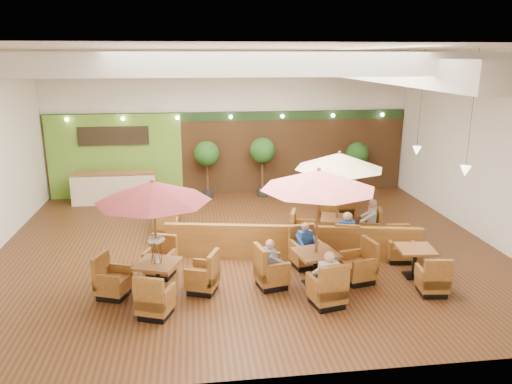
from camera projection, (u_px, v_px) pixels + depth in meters
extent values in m
plane|color=#381E0F|center=(248.00, 247.00, 14.28)|extent=(14.00, 14.00, 0.00)
cube|color=silver|center=(230.00, 124.00, 19.29)|extent=(14.00, 0.04, 5.50)
cube|color=silver|center=(290.00, 225.00, 7.81)|extent=(14.00, 0.04, 5.50)
cube|color=silver|center=(488.00, 147.00, 14.42)|extent=(0.04, 12.00, 5.50)
cube|color=white|center=(247.00, 48.00, 12.82)|extent=(14.00, 12.00, 0.04)
cube|color=brown|center=(231.00, 153.00, 19.54)|extent=(13.90, 0.10, 3.20)
cube|color=#1E3819|center=(230.00, 116.00, 19.14)|extent=(13.90, 0.12, 0.35)
cube|color=#659A2C|center=(115.00, 156.00, 18.94)|extent=(5.00, 0.08, 3.20)
cube|color=black|center=(113.00, 136.00, 18.65)|extent=(2.60, 0.08, 0.70)
cube|color=white|center=(376.00, 69.00, 13.40)|extent=(0.60, 11.00, 0.60)
cube|color=white|center=(271.00, 65.00, 9.09)|extent=(13.60, 0.12, 0.45)
cube|color=white|center=(253.00, 63.00, 11.67)|extent=(13.60, 0.12, 0.45)
cube|color=white|center=(242.00, 61.00, 14.16)|extent=(13.60, 0.12, 0.45)
cube|color=white|center=(234.00, 60.00, 16.74)|extent=(13.60, 0.12, 0.45)
cylinder|color=black|center=(472.00, 111.00, 13.01)|extent=(0.01, 0.01, 3.20)
cone|color=white|center=(465.00, 171.00, 13.43)|extent=(0.28, 0.28, 0.28)
cylinder|color=black|center=(421.00, 101.00, 15.88)|extent=(0.01, 0.01, 3.20)
cone|color=white|center=(417.00, 151.00, 16.30)|extent=(0.28, 0.28, 0.28)
sphere|color=#FFEAC6|center=(67.00, 120.00, 18.18)|extent=(0.14, 0.14, 0.14)
sphere|color=#FFEAC6|center=(123.00, 119.00, 18.43)|extent=(0.14, 0.14, 0.14)
sphere|color=#FFEAC6|center=(177.00, 118.00, 18.68)|extent=(0.14, 0.14, 0.14)
sphere|color=#FFEAC6|center=(231.00, 117.00, 18.92)|extent=(0.14, 0.14, 0.14)
sphere|color=#FFEAC6|center=(282.00, 116.00, 19.17)|extent=(0.14, 0.14, 0.14)
sphere|color=#FFEAC6|center=(333.00, 115.00, 19.42)|extent=(0.14, 0.14, 0.14)
sphere|color=#FFEAC6|center=(382.00, 115.00, 19.66)|extent=(0.14, 0.14, 0.14)
cube|color=beige|center=(115.00, 188.00, 18.47)|extent=(3.00, 0.70, 1.10)
cube|color=brown|center=(113.00, 173.00, 18.31)|extent=(3.00, 0.75, 0.06)
cube|color=brown|center=(292.00, 243.00, 13.34)|extent=(6.77, 1.45, 0.95)
cube|color=brown|center=(157.00, 264.00, 11.28)|extent=(1.16, 1.16, 0.06)
cylinder|color=black|center=(158.00, 279.00, 11.37)|extent=(0.11, 0.11, 0.70)
cube|color=black|center=(159.00, 293.00, 11.47)|extent=(0.61, 0.61, 0.04)
cube|color=brown|center=(155.00, 303.00, 10.43)|extent=(0.85, 0.85, 0.34)
cube|color=brown|center=(159.00, 294.00, 10.11)|extent=(0.65, 0.33, 0.74)
cube|color=brown|center=(141.00, 292.00, 10.44)|extent=(0.28, 0.57, 0.30)
cube|color=brown|center=(169.00, 295.00, 10.31)|extent=(0.28, 0.57, 0.30)
cube|color=black|center=(156.00, 313.00, 10.50)|extent=(0.75, 0.75, 0.15)
cube|color=brown|center=(161.00, 264.00, 12.36)|extent=(0.85, 0.85, 0.34)
cube|color=brown|center=(157.00, 248.00, 12.51)|extent=(0.65, 0.33, 0.74)
cube|color=brown|center=(172.00, 257.00, 12.23)|extent=(0.28, 0.57, 0.30)
cube|color=brown|center=(149.00, 255.00, 12.37)|extent=(0.28, 0.57, 0.30)
cube|color=black|center=(161.00, 273.00, 12.42)|extent=(0.75, 0.75, 0.15)
cube|color=brown|center=(113.00, 284.00, 11.27)|extent=(0.85, 0.85, 0.34)
cube|color=brown|center=(124.00, 269.00, 11.31)|extent=(0.33, 0.65, 0.74)
cube|color=brown|center=(119.00, 270.00, 11.50)|extent=(0.57, 0.28, 0.30)
cube|color=brown|center=(105.00, 281.00, 10.93)|extent=(0.57, 0.28, 0.30)
cube|color=black|center=(114.00, 294.00, 11.33)|extent=(0.75, 0.75, 0.15)
cube|color=brown|center=(202.00, 279.00, 11.52)|extent=(0.85, 0.85, 0.34)
cube|color=brown|center=(191.00, 269.00, 11.31)|extent=(0.33, 0.65, 0.74)
cube|color=brown|center=(198.00, 276.00, 11.17)|extent=(0.57, 0.28, 0.30)
cube|color=brown|center=(206.00, 265.00, 11.75)|extent=(0.57, 0.28, 0.30)
cube|color=black|center=(203.00, 289.00, 11.58)|extent=(0.75, 0.75, 0.15)
cylinder|color=brown|center=(156.00, 240.00, 11.13)|extent=(0.06, 0.06, 2.65)
cone|color=#52181B|center=(153.00, 191.00, 10.82)|extent=(2.54, 2.54, 0.45)
sphere|color=brown|center=(153.00, 181.00, 10.76)|extent=(0.10, 0.10, 0.10)
cylinder|color=silver|center=(157.00, 258.00, 11.24)|extent=(0.10, 0.10, 0.22)
cube|color=brown|center=(316.00, 253.00, 11.76)|extent=(1.12, 1.12, 0.07)
cylinder|color=black|center=(315.00, 269.00, 11.87)|extent=(0.11, 0.11, 0.74)
cube|color=black|center=(315.00, 283.00, 11.97)|extent=(0.59, 0.59, 0.04)
cube|color=brown|center=(327.00, 292.00, 10.88)|extent=(0.82, 0.82, 0.36)
cube|color=brown|center=(328.00, 283.00, 10.51)|extent=(0.70, 0.25, 0.78)
cube|color=brown|center=(314.00, 284.00, 10.71)|extent=(0.21, 0.62, 0.31)
cube|color=brown|center=(341.00, 280.00, 10.92)|extent=(0.21, 0.62, 0.31)
cube|color=black|center=(327.00, 302.00, 10.94)|extent=(0.73, 0.73, 0.16)
cube|color=brown|center=(305.00, 255.00, 12.90)|extent=(0.82, 0.82, 0.36)
cube|color=brown|center=(306.00, 238.00, 13.09)|extent=(0.70, 0.25, 0.78)
cube|color=brown|center=(317.00, 245.00, 12.94)|extent=(0.21, 0.62, 0.31)
cube|color=brown|center=(294.00, 248.00, 12.74)|extent=(0.21, 0.62, 0.31)
cube|color=black|center=(305.00, 264.00, 12.97)|extent=(0.73, 0.73, 0.16)
cube|color=brown|center=(272.00, 274.00, 11.76)|extent=(0.82, 0.82, 0.36)
cube|color=brown|center=(284.00, 261.00, 11.65)|extent=(0.25, 0.70, 0.78)
cube|color=brown|center=(267.00, 260.00, 11.99)|extent=(0.62, 0.21, 0.31)
cube|color=brown|center=(277.00, 271.00, 11.40)|extent=(0.62, 0.21, 0.31)
cube|color=black|center=(271.00, 284.00, 11.83)|extent=(0.73, 0.73, 0.16)
cube|color=brown|center=(358.00, 269.00, 12.02)|extent=(0.82, 0.82, 0.36)
cube|color=brown|center=(347.00, 256.00, 11.95)|extent=(0.25, 0.70, 0.78)
cube|color=brown|center=(366.00, 266.00, 11.67)|extent=(0.62, 0.21, 0.31)
cube|color=brown|center=(352.00, 256.00, 12.25)|extent=(0.62, 0.21, 0.31)
cube|color=black|center=(358.00, 279.00, 12.09)|extent=(0.73, 0.73, 0.16)
cylinder|color=brown|center=(317.00, 230.00, 11.61)|extent=(0.06, 0.06, 2.78)
cone|color=#D1656C|center=(318.00, 179.00, 11.29)|extent=(2.67, 2.67, 0.45)
sphere|color=brown|center=(319.00, 169.00, 11.23)|extent=(0.10, 0.10, 0.10)
cube|color=brown|center=(337.00, 218.00, 14.41)|extent=(1.12, 1.12, 0.06)
cylinder|color=black|center=(336.00, 230.00, 14.51)|extent=(0.11, 0.11, 0.70)
cube|color=black|center=(336.00, 242.00, 14.61)|extent=(0.59, 0.59, 0.04)
cube|color=brown|center=(346.00, 245.00, 13.57)|extent=(0.82, 0.82, 0.34)
cube|color=brown|center=(353.00, 238.00, 13.24)|extent=(0.66, 0.29, 0.74)
cube|color=brown|center=(335.00, 237.00, 13.56)|extent=(0.25, 0.58, 0.30)
cube|color=brown|center=(358.00, 239.00, 13.46)|extent=(0.25, 0.58, 0.30)
cube|color=black|center=(346.00, 254.00, 13.63)|extent=(0.72, 0.72, 0.15)
cube|color=brown|center=(327.00, 222.00, 15.49)|extent=(0.82, 0.82, 0.34)
cube|color=brown|center=(323.00, 210.00, 15.64)|extent=(0.66, 0.29, 0.74)
cube|color=brown|center=(337.00, 216.00, 15.38)|extent=(0.25, 0.58, 0.30)
cube|color=brown|center=(317.00, 215.00, 15.48)|extent=(0.25, 0.58, 0.30)
cube|color=black|center=(327.00, 229.00, 15.55)|extent=(0.72, 0.72, 0.15)
cube|color=brown|center=(302.00, 234.00, 14.40)|extent=(0.82, 0.82, 0.34)
cube|color=brown|center=(311.00, 223.00, 14.43)|extent=(0.29, 0.66, 0.74)
cube|color=brown|center=(303.00, 224.00, 14.64)|extent=(0.58, 0.25, 0.30)
cube|color=brown|center=(302.00, 231.00, 14.06)|extent=(0.58, 0.25, 0.30)
cube|color=black|center=(302.00, 242.00, 14.47)|extent=(0.72, 0.72, 0.15)
cube|color=brown|center=(369.00, 231.00, 14.65)|extent=(0.82, 0.82, 0.34)
cube|color=brown|center=(362.00, 222.00, 14.46)|extent=(0.29, 0.66, 0.74)
cube|color=brown|center=(370.00, 228.00, 14.30)|extent=(0.58, 0.25, 0.30)
cube|color=brown|center=(369.00, 221.00, 14.89)|extent=(0.58, 0.25, 0.30)
cube|color=black|center=(369.00, 239.00, 14.72)|extent=(0.72, 0.72, 0.15)
cylinder|color=brown|center=(337.00, 200.00, 14.26)|extent=(0.06, 0.06, 2.64)
cone|color=beige|center=(339.00, 161.00, 13.96)|extent=(2.54, 2.54, 0.45)
sphere|color=brown|center=(340.00, 153.00, 13.90)|extent=(0.10, 0.10, 0.10)
cube|color=brown|center=(167.00, 207.00, 15.41)|extent=(0.93, 0.93, 0.06)
cylinder|color=black|center=(167.00, 219.00, 15.51)|extent=(0.11, 0.11, 0.71)
cube|color=black|center=(168.00, 230.00, 15.61)|extent=(0.49, 0.49, 0.04)
cube|color=brown|center=(166.00, 232.00, 14.56)|extent=(0.68, 0.68, 0.34)
cube|color=brown|center=(165.00, 225.00, 14.20)|extent=(0.67, 0.12, 0.75)
cube|color=brown|center=(154.00, 226.00, 14.47)|extent=(0.09, 0.59, 0.30)
cube|color=brown|center=(176.00, 225.00, 14.53)|extent=(0.09, 0.59, 0.30)
cube|color=black|center=(166.00, 240.00, 14.62)|extent=(0.60, 0.60, 0.15)
cube|color=brown|center=(169.00, 211.00, 16.51)|extent=(0.68, 0.68, 0.34)
cube|color=brown|center=(168.00, 200.00, 16.69)|extent=(0.67, 0.12, 0.75)
cube|color=brown|center=(178.00, 205.00, 16.49)|extent=(0.09, 0.59, 0.30)
cube|color=brown|center=(159.00, 205.00, 16.42)|extent=(0.09, 0.59, 0.30)
cube|color=black|center=(169.00, 218.00, 16.58)|extent=(0.60, 0.60, 0.15)
cylinder|color=silver|center=(166.00, 203.00, 15.38)|extent=(0.10, 0.10, 0.22)
cube|color=brown|center=(416.00, 249.00, 12.22)|extent=(0.95, 0.95, 0.06)
cylinder|color=black|center=(414.00, 262.00, 12.32)|extent=(0.10, 0.10, 0.66)
cube|color=black|center=(413.00, 275.00, 12.41)|extent=(0.50, 0.50, 0.04)
cube|color=brown|center=(432.00, 282.00, 11.42)|extent=(0.69, 0.69, 0.32)
cube|color=brown|center=(440.00, 274.00, 11.10)|extent=(0.63, 0.17, 0.70)
cube|color=brown|center=(420.00, 274.00, 11.36)|extent=(0.15, 0.56, 0.28)
cube|color=brown|center=(446.00, 274.00, 11.37)|extent=(0.15, 0.56, 0.28)
cube|color=black|center=(431.00, 291.00, 11.48)|extent=(0.62, 0.62, 0.14)
cube|color=brown|center=(399.00, 251.00, 13.25)|extent=(0.69, 0.69, 0.32)
cube|color=brown|center=(395.00, 237.00, 13.41)|extent=(0.63, 0.17, 0.70)
cube|color=brown|center=(410.00, 243.00, 13.20)|extent=(0.15, 0.56, 0.28)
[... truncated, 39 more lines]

